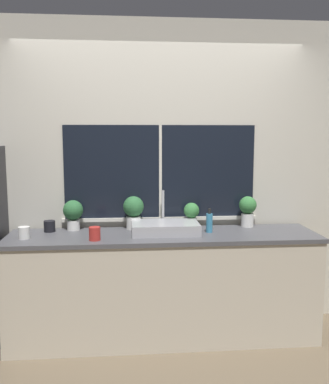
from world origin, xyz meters
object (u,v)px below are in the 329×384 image
mug_red (95,234)px  mug_black (50,226)px  potted_plant_center_right (191,213)px  soap_bottle (209,222)px  potted_plant_far_right (248,209)px  sink (165,228)px  mug_white (24,233)px  potted_plant_far_left (73,213)px  potted_plant_center_left (134,210)px

mug_red → mug_black: mug_red is taller
potted_plant_center_right → soap_bottle: 0.23m
potted_plant_far_right → soap_bottle: (-0.38, -0.19, -0.07)m
sink → mug_white: size_ratio=5.77×
potted_plant_far_right → sink: bearing=-166.4°
potted_plant_far_left → mug_black: bearing=-166.4°
soap_bottle → potted_plant_far_right: bearing=26.7°
potted_plant_center_left → mug_black: 0.72m
soap_bottle → mug_red: soap_bottle is taller
potted_plant_far_left → sink: bearing=-13.3°
potted_plant_far_left → potted_plant_center_right: (1.02, 0.00, -0.02)m
potted_plant_center_left → potted_plant_center_right: potted_plant_center_left is taller
soap_bottle → mug_red: 0.96m
potted_plant_center_left → potted_plant_far_right: potted_plant_center_left is taller
mug_red → mug_white: bearing=170.1°
sink → soap_bottle: size_ratio=2.73×
potted_plant_center_left → soap_bottle: size_ratio=1.41×
mug_red → sink: bearing=19.1°
potted_plant_far_right → mug_white: size_ratio=2.84×
potted_plant_center_right → potted_plant_far_left: bearing=180.0°
potted_plant_center_left → soap_bottle: 0.66m
mug_red → potted_plant_center_right: bearing=24.9°
potted_plant_far_right → mug_black: 1.73m
potted_plant_center_left → mug_white: potted_plant_center_left is taller
mug_white → mug_black: bearing=56.3°
potted_plant_center_right → mug_black: (-1.22, -0.05, -0.08)m
potted_plant_far_left → mug_white: 0.46m
soap_bottle → mug_black: size_ratio=2.14×
potted_plant_far_right → potted_plant_far_left: bearing=180.0°
sink → potted_plant_center_right: sink is taller
mug_red → mug_black: (-0.40, 0.33, -0.01)m
potted_plant_far_right → mug_black: bearing=-178.4°
potted_plant_far_left → potted_plant_far_right: bearing=0.0°
mug_white → mug_black: mug_white is taller
soap_bottle → mug_black: soap_bottle is taller
mug_red → mug_black: 0.52m
soap_bottle → mug_white: (-1.50, -0.09, -0.04)m
potted_plant_far_left → mug_red: bearing=-61.3°
sink → mug_red: sink is taller
mug_black → sink: bearing=-8.0°
sink → potted_plant_center_left: sink is taller
potted_plant_far_left → potted_plant_center_right: bearing=0.0°
potted_plant_far_left → potted_plant_far_right: 1.53m
mug_white → potted_plant_far_right: bearing=8.5°
soap_bottle → mug_white: 1.50m
potted_plant_center_right → potted_plant_far_right: (0.50, 0.00, 0.03)m
potted_plant_far_left → mug_black: 0.23m
potted_plant_center_left → potted_plant_center_right: bearing=0.0°
potted_plant_center_left → mug_red: 0.50m
sink → potted_plant_center_left: size_ratio=1.93×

